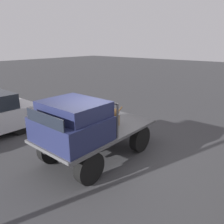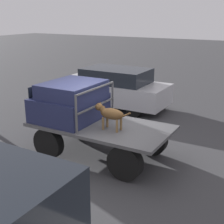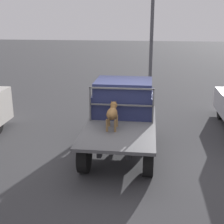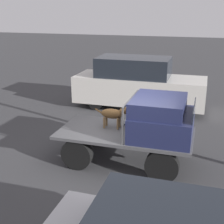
# 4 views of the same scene
# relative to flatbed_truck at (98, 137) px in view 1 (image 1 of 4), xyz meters

# --- Properties ---
(ground_plane) EXTENTS (80.00, 80.00, 0.00)m
(ground_plane) POSITION_rel_flatbed_truck_xyz_m (0.00, 0.00, -0.62)
(ground_plane) COLOR #38383A
(flatbed_truck) EXTENTS (3.59, 1.86, 0.89)m
(flatbed_truck) POSITION_rel_flatbed_truck_xyz_m (0.00, 0.00, 0.00)
(flatbed_truck) COLOR black
(flatbed_truck) RESTS_ON ground
(truck_cab) EXTENTS (1.54, 1.74, 1.01)m
(truck_cab) POSITION_rel_flatbed_truck_xyz_m (0.94, 0.00, 0.75)
(truck_cab) COLOR #1E2347
(truck_cab) RESTS_ON flatbed_truck
(truck_headboard) EXTENTS (0.04, 1.74, 0.95)m
(truck_headboard) POSITION_rel_flatbed_truck_xyz_m (0.14, 0.00, 0.89)
(truck_headboard) COLOR #4C4C4F
(truck_headboard) RESTS_ON flatbed_truck
(dog) EXTENTS (1.00, 0.27, 0.66)m
(dog) POSITION_rel_flatbed_truck_xyz_m (-0.37, 0.18, 0.68)
(dog) COLOR brown
(dog) RESTS_ON flatbed_truck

